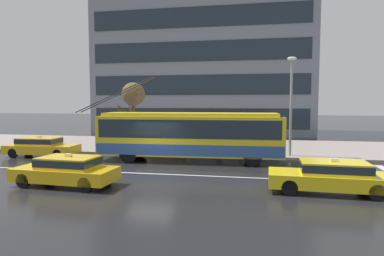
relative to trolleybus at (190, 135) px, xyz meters
name	(u,v)px	position (x,y,z in m)	size (l,w,h in m)	color
ground_plane	(150,169)	(-1.70, -2.66, -1.63)	(160.00, 160.00, 0.00)	black
sidewalk_slab	(185,146)	(-1.70, 6.60, -1.56)	(80.00, 10.00, 0.14)	gray
crosswalk_stripe_edge_near	(318,171)	(7.18, -1.53, -1.62)	(0.44, 4.40, 0.01)	beige
crosswalk_stripe_inner_a	(337,171)	(8.08, -1.53, -1.62)	(0.44, 4.40, 0.01)	beige
crosswalk_stripe_center	(355,172)	(8.98, -1.53, -1.62)	(0.44, 4.40, 0.01)	beige
crosswalk_stripe_inner_b	(374,173)	(9.88, -1.53, -1.62)	(0.44, 4.40, 0.01)	beige
lane_centre_line	(143,173)	(-1.70, -3.86, -1.62)	(72.00, 0.14, 0.01)	silver
trolleybus	(190,135)	(0.00, 0.00, 0.00)	(12.80, 2.85, 5.16)	yellow
taxi_oncoming_far	(331,175)	(6.83, -5.95, -0.92)	(4.74, 1.96, 1.39)	yellow
taxi_queued_behind_bus	(41,146)	(-10.08, -0.06, -0.92)	(4.76, 1.98, 1.39)	yellow
taxi_oncoming_near	(67,169)	(-4.12, -6.81, -0.92)	(4.49, 2.05, 1.39)	yellow
bus_shelter	(166,124)	(-2.53, 3.77, 0.41)	(3.82, 1.64, 2.56)	gray
pedestrian_at_shelter	(218,130)	(1.43, 2.78, 0.08)	(1.35, 1.35, 1.99)	black
pedestrian_approaching_curb	(241,131)	(2.98, 2.35, 0.06)	(1.07, 1.07, 1.93)	brown
pedestrian_walking_past	(137,128)	(-4.44, 2.91, 0.10)	(1.19, 1.19, 2.03)	navy
pedestrian_waiting_by_pole	(184,139)	(-0.84, 2.31, -0.51)	(0.41, 0.41, 1.66)	brown
street_lamp	(291,97)	(6.13, 2.44, 2.29)	(0.60, 0.32, 6.34)	gray
street_tree_bare	(133,96)	(-5.27, 4.44, 2.46)	(2.03, 1.80, 4.97)	#4D432C
office_tower_corner_left	(205,13)	(-2.11, 20.32, 12.59)	(24.58, 11.31, 28.41)	gray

